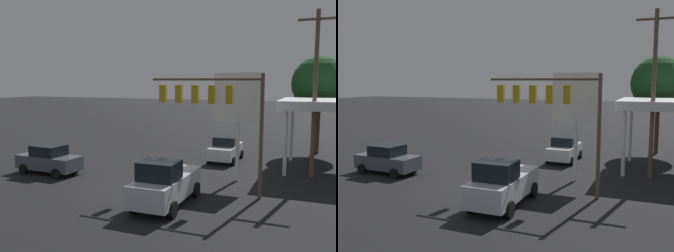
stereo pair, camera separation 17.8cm
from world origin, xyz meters
TOP-DOWN VIEW (x-y plane):
  - ground_plane at (0.00, 0.00)m, footprint 200.00×200.00m
  - traffic_signal_assembly at (-3.27, -0.41)m, footprint 6.26×0.43m
  - utility_pole at (-8.31, -6.05)m, footprint 2.40×0.26m
  - price_sign at (-4.06, -3.46)m, footprint 2.99×0.27m
  - sedan_waiting at (-1.99, -9.02)m, footprint 2.09×4.42m
  - sedan_far at (8.05, -0.50)m, footprint 4.51×2.29m
  - pickup_parked at (-1.72, 2.50)m, footprint 2.27×5.20m
  - street_tree at (-8.47, -15.15)m, footprint 4.63×4.63m

SIDE VIEW (x-z plane):
  - ground_plane at x=0.00m, z-range 0.00..0.00m
  - sedan_waiting at x=-1.99m, z-range -0.01..1.92m
  - sedan_far at x=8.05m, z-range -0.01..1.92m
  - pickup_parked at x=-1.72m, z-range -0.09..2.31m
  - price_sign at x=-4.06m, z-range 1.58..8.27m
  - traffic_signal_assembly at x=-3.27m, z-range 1.72..8.32m
  - utility_pole at x=-8.31m, z-range 0.29..10.87m
  - street_tree at x=-8.47m, z-range 1.82..10.12m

